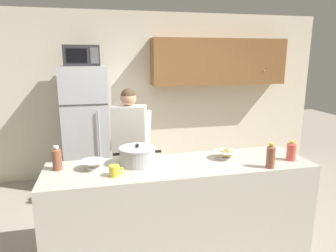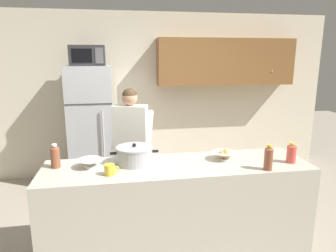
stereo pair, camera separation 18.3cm
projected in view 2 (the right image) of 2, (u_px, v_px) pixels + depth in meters
name	position (u px, v px, depth m)	size (l,w,h in m)	color
ground_plane	(177.00, 250.00, 3.05)	(14.00, 14.00, 0.00)	#9E9384
back_wall_unit	(167.00, 88.00, 4.94)	(6.00, 0.48, 2.60)	beige
kitchen_island	(177.00, 209.00, 2.95)	(2.52, 0.68, 0.92)	#BCB7A8
refrigerator	(92.00, 127.00, 4.48)	(0.64, 0.68, 1.79)	#B7BABF
microwave	(88.00, 56.00, 4.22)	(0.48, 0.37, 0.28)	#2D2D30
person_near_pot	(131.00, 138.00, 3.60)	(0.55, 0.50, 1.56)	black
cooking_pot	(134.00, 155.00, 2.85)	(0.46, 0.35, 0.20)	#ADAFB5
coffee_mug	(110.00, 170.00, 2.59)	(0.13, 0.09, 0.10)	yellow
bread_bowl	(224.00, 155.00, 2.97)	(0.23, 0.23, 0.10)	white
empty_bowl	(90.00, 163.00, 2.76)	(0.22, 0.22, 0.08)	white
bottle_near_edge	(55.00, 156.00, 2.75)	(0.08, 0.08, 0.22)	brown
bottle_mid_counter	(291.00, 153.00, 2.88)	(0.09, 0.09, 0.20)	#D84C3F
bottle_far_corner	(269.00, 158.00, 2.69)	(0.08, 0.08, 0.23)	brown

